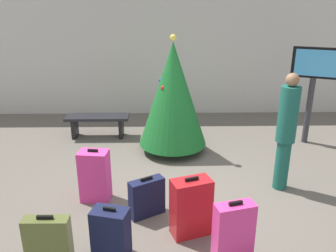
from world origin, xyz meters
The scene contains 12 objects.
ground_plane centered at (0.00, 0.00, 0.00)m, with size 16.00×16.00×0.00m, color #665E54.
back_wall centered at (0.00, 4.41, 1.64)m, with size 16.00×0.20×3.27m, color beige.
holiday_tree centered at (-0.04, 1.86, 1.15)m, with size 1.31×1.31×2.26m.
flight_info_kiosk centered at (2.77, 2.26, 1.38)m, with size 0.84×0.43×1.97m.
waiting_bench centered at (-1.64, 2.64, 0.35)m, with size 1.35×0.44×0.48m.
traveller_0 centered at (1.62, 0.38, 0.99)m, with size 0.40×0.40×1.85m.
suitcase_0 centered at (0.53, -1.32, 0.39)m, with size 0.47×0.29×0.82m.
suitcase_1 centered at (-0.84, -1.13, 0.30)m, with size 0.46×0.35×0.64m.
suitcase_2 centered at (-1.24, 0.08, 0.39)m, with size 0.45×0.33×0.82m.
suitcase_3 centered at (0.11, -0.75, 0.38)m, with size 0.55×0.41×0.80m.
suitcase_4 centered at (-0.46, -0.33, 0.27)m, with size 0.51×0.39×0.58m.
suitcase_5 centered at (-1.50, -1.31, 0.31)m, with size 0.50×0.17×0.66m.
Camera 1 is at (-0.25, -4.45, 2.81)m, focal length 36.90 mm.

